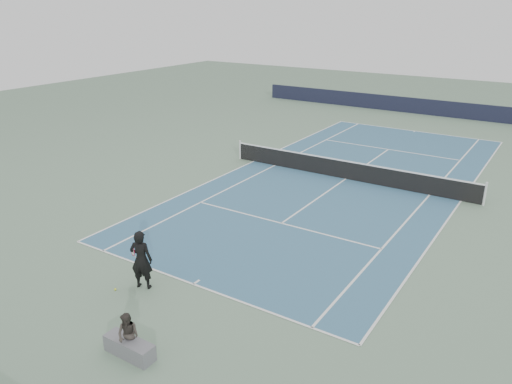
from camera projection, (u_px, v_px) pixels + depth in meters
The scene contains 7 objects.
ground at pixel (346, 179), 24.87m from camera, with size 80.00×80.00×0.00m, color slate.
court_surface at pixel (346, 179), 24.87m from camera, with size 10.97×23.77×0.01m, color #35607E.
tennis_net at pixel (346, 169), 24.69m from camera, with size 12.90×0.10×1.07m.
windscreen_far at pixel (438, 108), 38.72m from camera, with size 30.00×0.25×1.20m, color black.
tennis_player at pixel (141, 259), 15.07m from camera, with size 0.88×0.73×1.90m.
tennis_ball at pixel (115, 289), 15.20m from camera, with size 0.07×0.07×0.07m, color #CAD52B.
spectator_bench at pixel (129, 341), 12.26m from camera, with size 1.45×0.72×1.19m.
Camera 1 is at (8.96, -22.18, 8.20)m, focal length 35.00 mm.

